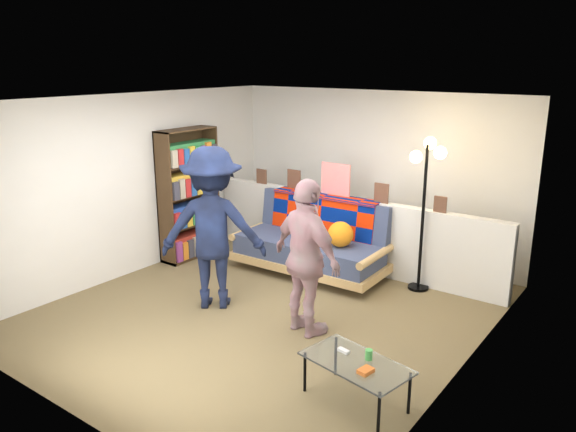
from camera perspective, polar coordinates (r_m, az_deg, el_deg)
The scene contains 10 objects.
ground at distance 6.60m, azimuth -2.08°, elevation -9.58°, with size 5.00×5.00×0.00m, color brown.
room_shell at distance 6.45m, azimuth 0.37°, elevation 5.46°, with size 4.60×5.05×2.45m.
half_wall_ledge at distance 7.82m, azimuth 6.06°, elevation -1.65°, with size 4.45×0.15×1.00m, color silver.
ledge_decor at distance 7.74m, azimuth 4.68°, elevation 3.40°, with size 2.97×0.02×0.45m.
futon_sofa at distance 7.62m, azimuth 2.65°, elevation -2.68°, with size 2.11×1.06×0.90m.
bookshelf at distance 8.22m, azimuth -10.03°, elevation 1.78°, with size 0.31×0.94×1.88m.
coffee_table at distance 4.87m, azimuth 6.99°, elevation -14.78°, with size 0.98×0.66×0.47m.
floor_lamp at distance 7.01m, azimuth 13.84°, elevation 3.20°, with size 0.45×0.37×1.91m.
person_left at distance 6.49m, azimuth -7.66°, elevation -1.24°, with size 1.22×0.70×1.88m, color black.
person_right at distance 5.79m, azimuth 1.93°, elevation -4.32°, with size 0.98×0.41×1.67m, color pink.
Camera 1 is at (3.71, -4.68, 2.81)m, focal length 35.00 mm.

